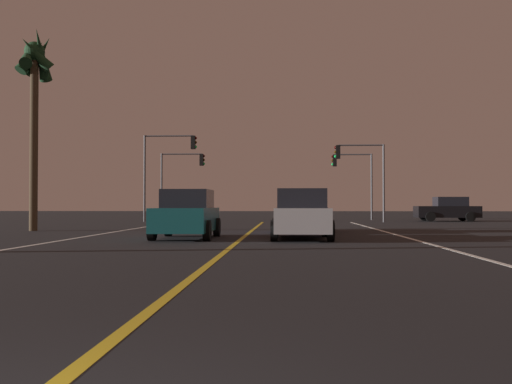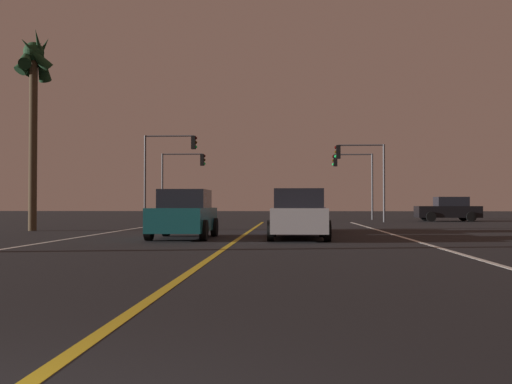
{
  "view_description": "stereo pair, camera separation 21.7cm",
  "coord_description": "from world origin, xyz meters",
  "px_view_note": "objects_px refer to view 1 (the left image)",
  "views": [
    {
      "loc": [
        1.5,
        -2.26,
        1.18
      ],
      "look_at": [
        -0.35,
        34.82,
        1.96
      ],
      "focal_mm": 41.34,
      "sensor_mm": 36.0,
      "label": 1
    },
    {
      "loc": [
        1.72,
        -2.26,
        1.18
      ],
      "look_at": [
        -0.35,
        34.82,
        1.96
      ],
      "focal_mm": 41.34,
      "sensor_mm": 36.0,
      "label": 2
    }
  ],
  "objects_px": {
    "traffic_light_far_left": "(183,170)",
    "palm_tree_left_mid": "(35,73)",
    "car_oncoming": "(187,215)",
    "traffic_light_far_right": "(352,171)",
    "traffic_light_near_right": "(359,164)",
    "car_crossing_side": "(448,209)",
    "car_ahead_far": "(303,213)",
    "car_lead_same_lane": "(301,215)",
    "traffic_light_near_left": "(169,157)"
  },
  "relations": [
    {
      "from": "car_lead_same_lane",
      "to": "traffic_light_far_right",
      "type": "height_order",
      "value": "traffic_light_far_right"
    },
    {
      "from": "car_lead_same_lane",
      "to": "palm_tree_left_mid",
      "type": "distance_m",
      "value": 14.48
    },
    {
      "from": "traffic_light_near_right",
      "to": "traffic_light_far_right",
      "type": "height_order",
      "value": "traffic_light_near_right"
    },
    {
      "from": "car_lead_same_lane",
      "to": "car_oncoming",
      "type": "distance_m",
      "value": 3.97
    },
    {
      "from": "car_ahead_far",
      "to": "car_lead_same_lane",
      "type": "relative_size",
      "value": 1.0
    },
    {
      "from": "car_crossing_side",
      "to": "traffic_light_far_right",
      "type": "bearing_deg",
      "value": -27.48
    },
    {
      "from": "car_crossing_side",
      "to": "car_lead_same_lane",
      "type": "height_order",
      "value": "same"
    },
    {
      "from": "traffic_light_far_right",
      "to": "palm_tree_left_mid",
      "type": "height_order",
      "value": "palm_tree_left_mid"
    },
    {
      "from": "traffic_light_near_right",
      "to": "traffic_light_near_left",
      "type": "bearing_deg",
      "value": 0.0
    },
    {
      "from": "car_lead_same_lane",
      "to": "traffic_light_near_left",
      "type": "relative_size",
      "value": 0.73
    },
    {
      "from": "car_lead_same_lane",
      "to": "palm_tree_left_mid",
      "type": "bearing_deg",
      "value": 64.25
    },
    {
      "from": "car_crossing_side",
      "to": "car_oncoming",
      "type": "height_order",
      "value": "same"
    },
    {
      "from": "traffic_light_far_left",
      "to": "palm_tree_left_mid",
      "type": "relative_size",
      "value": 0.57
    },
    {
      "from": "car_ahead_far",
      "to": "traffic_light_near_left",
      "type": "height_order",
      "value": "traffic_light_near_left"
    },
    {
      "from": "car_oncoming",
      "to": "traffic_light_near_right",
      "type": "xyz_separation_m",
      "value": [
        8.37,
        19.2,
        3.06
      ]
    },
    {
      "from": "car_crossing_side",
      "to": "car_oncoming",
      "type": "xyz_separation_m",
      "value": [
        -14.77,
        -21.42,
        0.0
      ]
    },
    {
      "from": "traffic_light_far_left",
      "to": "car_lead_same_lane",
      "type": "bearing_deg",
      "value": -71.32
    },
    {
      "from": "car_lead_same_lane",
      "to": "car_oncoming",
      "type": "height_order",
      "value": "same"
    },
    {
      "from": "car_oncoming",
      "to": "traffic_light_near_right",
      "type": "distance_m",
      "value": 21.16
    },
    {
      "from": "car_crossing_side",
      "to": "traffic_light_far_left",
      "type": "relative_size",
      "value": 0.84
    },
    {
      "from": "car_crossing_side",
      "to": "car_ahead_far",
      "type": "bearing_deg",
      "value": 57.46
    },
    {
      "from": "car_lead_same_lane",
      "to": "traffic_light_far_left",
      "type": "relative_size",
      "value": 0.84
    },
    {
      "from": "car_lead_same_lane",
      "to": "traffic_light_near_left",
      "type": "xyz_separation_m",
      "value": [
        -8.43,
        19.45,
        3.55
      ]
    },
    {
      "from": "car_crossing_side",
      "to": "traffic_light_near_right",
      "type": "relative_size",
      "value": 0.83
    },
    {
      "from": "car_crossing_side",
      "to": "traffic_light_far_right",
      "type": "height_order",
      "value": "traffic_light_far_right"
    },
    {
      "from": "car_ahead_far",
      "to": "traffic_light_near_right",
      "type": "xyz_separation_m",
      "value": [
        4.19,
        14.37,
        3.06
      ]
    },
    {
      "from": "traffic_light_near_left",
      "to": "traffic_light_far_left",
      "type": "xyz_separation_m",
      "value": [
        -0.01,
        5.5,
        -0.53
      ]
    },
    {
      "from": "car_lead_same_lane",
      "to": "car_oncoming",
      "type": "relative_size",
      "value": 1.0
    },
    {
      "from": "traffic_light_far_left",
      "to": "traffic_light_near_right",
      "type": "bearing_deg",
      "value": -23.19
    },
    {
      "from": "car_ahead_far",
      "to": "car_crossing_side",
      "type": "bearing_deg",
      "value": -32.54
    },
    {
      "from": "car_ahead_far",
      "to": "traffic_light_far_right",
      "type": "relative_size",
      "value": 0.86
    },
    {
      "from": "traffic_light_near_right",
      "to": "traffic_light_near_left",
      "type": "distance_m",
      "value": 12.84
    },
    {
      "from": "traffic_light_near_right",
      "to": "palm_tree_left_mid",
      "type": "height_order",
      "value": "palm_tree_left_mid"
    },
    {
      "from": "palm_tree_left_mid",
      "to": "car_ahead_far",
      "type": "bearing_deg",
      "value": -2.86
    },
    {
      "from": "car_lead_same_lane",
      "to": "traffic_light_near_left",
      "type": "bearing_deg",
      "value": 23.43
    },
    {
      "from": "traffic_light_near_right",
      "to": "traffic_light_far_right",
      "type": "xyz_separation_m",
      "value": [
        0.11,
        5.5,
        -0.12
      ]
    },
    {
      "from": "traffic_light_near_left",
      "to": "traffic_light_far_right",
      "type": "height_order",
      "value": "traffic_light_near_left"
    },
    {
      "from": "car_oncoming",
      "to": "traffic_light_far_right",
      "type": "height_order",
      "value": "traffic_light_far_right"
    },
    {
      "from": "traffic_light_near_left",
      "to": "traffic_light_far_right",
      "type": "bearing_deg",
      "value": 23.04
    },
    {
      "from": "car_crossing_side",
      "to": "palm_tree_left_mid",
      "type": "height_order",
      "value": "palm_tree_left_mid"
    },
    {
      "from": "traffic_light_far_right",
      "to": "palm_tree_left_mid",
      "type": "relative_size",
      "value": 0.56
    },
    {
      "from": "car_oncoming",
      "to": "traffic_light_far_left",
      "type": "xyz_separation_m",
      "value": [
        -4.47,
        24.7,
        3.01
      ]
    },
    {
      "from": "car_crossing_side",
      "to": "traffic_light_far_right",
      "type": "distance_m",
      "value": 7.68
    },
    {
      "from": "car_crossing_side",
      "to": "traffic_light_near_right",
      "type": "xyz_separation_m",
      "value": [
        -6.4,
        -2.22,
        3.06
      ]
    },
    {
      "from": "car_ahead_far",
      "to": "traffic_light_far_left",
      "type": "height_order",
      "value": "traffic_light_far_left"
    },
    {
      "from": "traffic_light_far_left",
      "to": "car_oncoming",
      "type": "bearing_deg",
      "value": -79.74
    },
    {
      "from": "palm_tree_left_mid",
      "to": "traffic_light_near_right",
      "type": "bearing_deg",
      "value": 40.43
    },
    {
      "from": "traffic_light_near_left",
      "to": "car_lead_same_lane",
      "type": "bearing_deg",
      "value": -66.57
    },
    {
      "from": "traffic_light_far_right",
      "to": "palm_tree_left_mid",
      "type": "distance_m",
      "value": 25.44
    },
    {
      "from": "traffic_light_far_left",
      "to": "traffic_light_near_left",
      "type": "bearing_deg",
      "value": -89.9
    }
  ]
}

